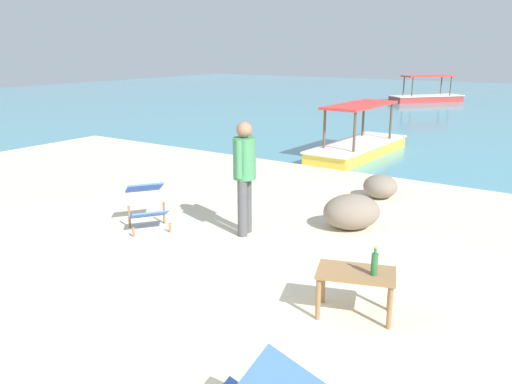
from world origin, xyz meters
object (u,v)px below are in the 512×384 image
object	(u,v)px
low_bench_table	(356,279)
boat_red	(426,96)
bottle	(375,264)
deck_chair_near	(147,202)
boat_yellow	(358,145)
person_standing	(244,170)

from	to	relation	value
low_bench_table	boat_red	size ratio (longest dim) A/B	0.24
bottle	deck_chair_near	xyz separation A→B (m)	(-3.79, 0.71, -0.21)
bottle	boat_yellow	size ratio (longest dim) A/B	0.08
deck_chair_near	boat_yellow	bearing A→B (deg)	121.36
deck_chair_near	person_standing	distance (m)	1.59
bottle	boat_red	xyz separation A→B (m)	(-5.69, 21.81, -0.34)
deck_chair_near	boat_yellow	world-z (taller)	boat_yellow
boat_red	boat_yellow	world-z (taller)	same
boat_red	boat_yellow	size ratio (longest dim) A/B	0.96
boat_yellow	deck_chair_near	bearing A→B (deg)	177.93
boat_yellow	bottle	bearing A→B (deg)	-154.06
deck_chair_near	low_bench_table	bearing A→B (deg)	24.23
deck_chair_near	person_standing	size ratio (longest dim) A/B	0.58
boat_red	person_standing	bearing A→B (deg)	-130.57
bottle	boat_red	size ratio (longest dim) A/B	0.08
low_bench_table	bottle	world-z (taller)	bottle
deck_chair_near	person_standing	xyz separation A→B (m)	(1.38, 0.56, 0.56)
deck_chair_near	boat_red	distance (m)	21.19
bottle	deck_chair_near	bearing A→B (deg)	169.37
bottle	boat_red	distance (m)	22.54
deck_chair_near	person_standing	world-z (taller)	person_standing
low_bench_table	deck_chair_near	xyz separation A→B (m)	(-3.62, 0.73, -0.01)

